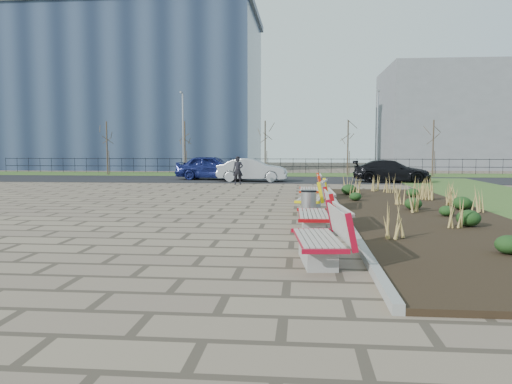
# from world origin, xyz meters

# --- Properties ---
(ground) EXTENTS (120.00, 120.00, 0.00)m
(ground) POSITION_xyz_m (0.00, 0.00, 0.00)
(ground) COLOR #74634F
(ground) RESTS_ON ground
(planting_bed) EXTENTS (4.50, 18.00, 0.10)m
(planting_bed) POSITION_xyz_m (6.25, 5.00, 0.05)
(planting_bed) COLOR black
(planting_bed) RESTS_ON ground
(planting_curb) EXTENTS (0.16, 18.00, 0.15)m
(planting_curb) POSITION_xyz_m (3.92, 5.00, 0.07)
(planting_curb) COLOR gray
(planting_curb) RESTS_ON ground
(grass_verge_far) EXTENTS (80.00, 5.00, 0.04)m
(grass_verge_far) POSITION_xyz_m (0.00, 28.00, 0.02)
(grass_verge_far) COLOR #33511E
(grass_verge_far) RESTS_ON ground
(road) EXTENTS (80.00, 7.00, 0.02)m
(road) POSITION_xyz_m (0.00, 22.00, 0.01)
(road) COLOR black
(road) RESTS_ON ground
(bench_a) EXTENTS (1.11, 2.18, 1.00)m
(bench_a) POSITION_xyz_m (3.00, -1.19, 0.50)
(bench_a) COLOR #A60B22
(bench_a) RESTS_ON ground
(bench_b) EXTENTS (0.95, 2.12, 1.00)m
(bench_b) POSITION_xyz_m (3.00, 2.16, 0.50)
(bench_b) COLOR #A50B10
(bench_b) RESTS_ON ground
(bench_c) EXTENTS (1.15, 2.19, 1.00)m
(bench_c) POSITION_xyz_m (3.00, 6.06, 0.50)
(bench_c) COLOR yellow
(bench_c) RESTS_ON ground
(bench_d) EXTENTS (0.91, 2.11, 1.00)m
(bench_d) POSITION_xyz_m (3.00, 9.54, 0.50)
(bench_d) COLOR red
(bench_d) RESTS_ON ground
(litter_bin) EXTENTS (0.44, 0.44, 0.81)m
(litter_bin) POSITION_xyz_m (2.92, 4.45, 0.41)
(litter_bin) COLOR #B2B2B7
(litter_bin) RESTS_ON ground
(pedestrian) EXTENTS (0.59, 0.40, 1.60)m
(pedestrian) POSITION_xyz_m (-0.88, 17.67, 0.80)
(pedestrian) COLOR black
(pedestrian) RESTS_ON ground
(car_blue) EXTENTS (4.74, 2.27, 1.56)m
(car_blue) POSITION_xyz_m (-3.08, 21.59, 0.80)
(car_blue) COLOR navy
(car_blue) RESTS_ON road
(car_silver) EXTENTS (4.27, 1.55, 1.40)m
(car_silver) POSITION_xyz_m (-0.31, 20.06, 0.72)
(car_silver) COLOR #94979A
(car_silver) RESTS_ON road
(car_black) EXTENTS (4.73, 2.40, 1.32)m
(car_black) POSITION_xyz_m (8.02, 20.19, 0.68)
(car_black) COLOR black
(car_black) RESTS_ON road
(tree_a) EXTENTS (1.40, 1.40, 4.00)m
(tree_a) POSITION_xyz_m (-12.00, 26.50, 2.04)
(tree_a) COLOR #4C3D2D
(tree_a) RESTS_ON grass_verge_far
(tree_b) EXTENTS (1.40, 1.40, 4.00)m
(tree_b) POSITION_xyz_m (-6.00, 26.50, 2.04)
(tree_b) COLOR #4C3D2D
(tree_b) RESTS_ON grass_verge_far
(tree_c) EXTENTS (1.40, 1.40, 4.00)m
(tree_c) POSITION_xyz_m (0.00, 26.50, 2.04)
(tree_c) COLOR #4C3D2D
(tree_c) RESTS_ON grass_verge_far
(tree_d) EXTENTS (1.40, 1.40, 4.00)m
(tree_d) POSITION_xyz_m (6.00, 26.50, 2.04)
(tree_d) COLOR #4C3D2D
(tree_d) RESTS_ON grass_verge_far
(tree_e) EXTENTS (1.40, 1.40, 4.00)m
(tree_e) POSITION_xyz_m (12.00, 26.50, 2.04)
(tree_e) COLOR #4C3D2D
(tree_e) RESTS_ON grass_verge_far
(lamp_west) EXTENTS (0.24, 0.60, 6.00)m
(lamp_west) POSITION_xyz_m (-6.00, 26.00, 3.04)
(lamp_west) COLOR gray
(lamp_west) RESTS_ON grass_verge_far
(lamp_east) EXTENTS (0.24, 0.60, 6.00)m
(lamp_east) POSITION_xyz_m (8.00, 26.00, 3.04)
(lamp_east) COLOR gray
(lamp_east) RESTS_ON grass_verge_far
(railing_fence) EXTENTS (44.00, 0.10, 1.20)m
(railing_fence) POSITION_xyz_m (0.00, 29.50, 0.64)
(railing_fence) COLOR black
(railing_fence) RESTS_ON grass_verge_far
(building_glass) EXTENTS (40.00, 14.00, 15.00)m
(building_glass) POSITION_xyz_m (-22.00, 40.00, 7.50)
(building_glass) COLOR #192338
(building_glass) RESTS_ON ground
(building_grey) EXTENTS (18.00, 12.00, 10.00)m
(building_grey) POSITION_xyz_m (20.00, 42.00, 5.00)
(building_grey) COLOR slate
(building_grey) RESTS_ON ground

